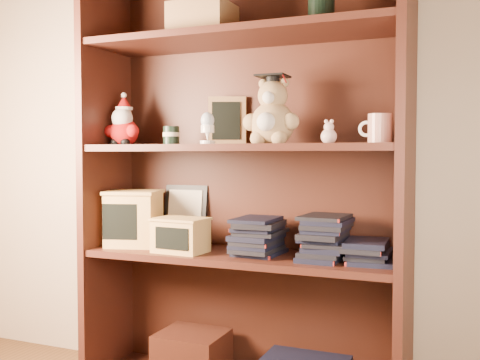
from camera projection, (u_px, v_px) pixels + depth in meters
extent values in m
cube|color=tan|center=(286.00, 67.00, 2.17)|extent=(3.00, 0.04, 2.50)
cube|color=#3F1B12|center=(107.00, 182.00, 2.28)|extent=(0.03, 0.35, 1.60)
cube|color=#3F1B12|center=(406.00, 189.00, 1.83)|extent=(0.03, 0.35, 1.60)
cube|color=#3B190F|center=(256.00, 183.00, 2.20)|extent=(1.20, 0.02, 1.60)
cube|color=#3F1B12|center=(240.00, 37.00, 2.03)|extent=(1.14, 0.33, 0.02)
cube|color=#3B190F|center=(192.00, 355.00, 2.16)|extent=(0.25, 0.22, 0.18)
cube|color=#9E7547|center=(203.00, 21.00, 2.08)|extent=(0.22, 0.18, 0.12)
cylinder|color=black|center=(321.00, 10.00, 1.91)|extent=(0.09, 0.09, 0.11)
cube|color=#3F1B12|center=(240.00, 257.00, 2.06)|extent=(1.14, 0.33, 0.02)
cube|color=#3F1B12|center=(240.00, 148.00, 2.04)|extent=(1.14, 0.33, 0.02)
sphere|color=#A50F0F|center=(124.00, 132.00, 2.23)|extent=(0.11, 0.11, 0.11)
sphere|color=#A50F0F|center=(111.00, 131.00, 2.24)|extent=(0.05, 0.05, 0.05)
sphere|color=#A50F0F|center=(132.00, 131.00, 2.20)|extent=(0.05, 0.05, 0.05)
sphere|color=black|center=(115.00, 142.00, 2.22)|extent=(0.04, 0.04, 0.04)
sphere|color=black|center=(125.00, 142.00, 2.20)|extent=(0.04, 0.04, 0.04)
sphere|color=white|center=(122.00, 118.00, 2.22)|extent=(0.08, 0.08, 0.08)
sphere|color=#D8B293|center=(124.00, 114.00, 2.23)|extent=(0.06, 0.06, 0.06)
cone|color=#A50F0F|center=(124.00, 102.00, 2.23)|extent=(0.06, 0.06, 0.06)
sphere|color=white|center=(124.00, 95.00, 2.23)|extent=(0.02, 0.02, 0.02)
cylinder|color=white|center=(124.00, 108.00, 2.23)|extent=(0.07, 0.07, 0.01)
cylinder|color=black|center=(171.00, 136.00, 2.15)|extent=(0.06, 0.06, 0.07)
cylinder|color=beige|center=(171.00, 135.00, 2.15)|extent=(0.06, 0.06, 0.02)
cube|color=#9E7547|center=(227.00, 121.00, 2.18)|extent=(0.14, 0.07, 0.19)
cube|color=black|center=(226.00, 121.00, 2.17)|extent=(0.10, 0.04, 0.15)
cube|color=#9E7547|center=(231.00, 141.00, 2.22)|extent=(0.08, 0.08, 0.01)
cylinder|color=white|center=(208.00, 142.00, 2.01)|extent=(0.05, 0.05, 0.01)
cone|color=white|center=(208.00, 136.00, 2.01)|extent=(0.02, 0.02, 0.04)
cylinder|color=white|center=(208.00, 129.00, 2.01)|extent=(0.05, 0.05, 0.03)
ellipsoid|color=silver|center=(208.00, 120.00, 2.01)|extent=(0.05, 0.05, 0.06)
sphere|color=tan|center=(273.00, 124.00, 1.99)|extent=(0.16, 0.16, 0.16)
sphere|color=white|center=(266.00, 122.00, 1.93)|extent=(0.07, 0.07, 0.07)
sphere|color=tan|center=(251.00, 122.00, 2.00)|extent=(0.06, 0.06, 0.06)
sphere|color=tan|center=(290.00, 121.00, 1.94)|extent=(0.06, 0.06, 0.06)
sphere|color=tan|center=(258.00, 138.00, 1.97)|extent=(0.06, 0.06, 0.06)
sphere|color=tan|center=(279.00, 138.00, 1.94)|extent=(0.06, 0.06, 0.06)
sphere|color=tan|center=(273.00, 95.00, 1.99)|extent=(0.11, 0.11, 0.11)
sphere|color=white|center=(268.00, 97.00, 1.95)|extent=(0.04, 0.04, 0.04)
sphere|color=tan|center=(264.00, 84.00, 2.01)|extent=(0.04, 0.04, 0.04)
sphere|color=tan|center=(284.00, 83.00, 1.98)|extent=(0.04, 0.04, 0.04)
cylinder|color=black|center=(273.00, 80.00, 1.98)|extent=(0.05, 0.05, 0.02)
cube|color=black|center=(273.00, 76.00, 1.98)|extent=(0.11, 0.11, 0.01)
cylinder|color=#A50F0F|center=(284.00, 78.00, 1.94)|extent=(0.00, 0.05, 0.03)
sphere|color=beige|center=(329.00, 137.00, 1.92)|extent=(0.06, 0.06, 0.06)
sphere|color=beige|center=(329.00, 127.00, 1.91)|extent=(0.04, 0.04, 0.04)
sphere|color=beige|center=(326.00, 121.00, 1.92)|extent=(0.01, 0.01, 0.01)
sphere|color=beige|center=(332.00, 121.00, 1.91)|extent=(0.01, 0.01, 0.01)
cylinder|color=silver|center=(380.00, 129.00, 1.85)|extent=(0.08, 0.08, 0.10)
torus|color=white|center=(366.00, 129.00, 1.87)|extent=(0.05, 0.01, 0.05)
cube|color=black|center=(186.00, 214.00, 2.30)|extent=(0.19, 0.05, 0.24)
cube|color=beige|center=(184.00, 214.00, 2.29)|extent=(0.15, 0.03, 0.20)
cube|color=#DAAA59|center=(134.00, 219.00, 2.23)|extent=(0.23, 0.23, 0.21)
cube|color=black|center=(120.00, 222.00, 2.14)|extent=(0.13, 0.04, 0.14)
cube|color=#DAAA59|center=(134.00, 192.00, 2.23)|extent=(0.25, 0.25, 0.01)
cube|color=#DAAA59|center=(181.00, 236.00, 2.08)|extent=(0.20, 0.14, 0.12)
cube|color=black|center=(172.00, 239.00, 2.02)|extent=(0.14, 0.01, 0.08)
cube|color=#DAAA59|center=(181.00, 219.00, 2.08)|extent=(0.21, 0.15, 0.01)
cube|color=black|center=(258.00, 252.00, 2.03)|extent=(0.14, 0.20, 0.02)
cube|color=black|center=(258.00, 248.00, 2.03)|extent=(0.14, 0.20, 0.02)
cube|color=black|center=(258.00, 244.00, 2.03)|extent=(0.14, 0.20, 0.02)
cube|color=black|center=(258.00, 239.00, 2.03)|extent=(0.14, 0.20, 0.02)
cube|color=black|center=(258.00, 235.00, 2.03)|extent=(0.14, 0.20, 0.02)
cube|color=black|center=(258.00, 230.00, 2.03)|extent=(0.14, 0.20, 0.02)
cube|color=black|center=(258.00, 226.00, 2.03)|extent=(0.14, 0.20, 0.02)
cube|color=black|center=(258.00, 222.00, 2.03)|extent=(0.14, 0.20, 0.02)
cube|color=black|center=(258.00, 217.00, 2.03)|extent=(0.14, 0.20, 0.02)
cube|color=black|center=(325.00, 257.00, 1.94)|extent=(0.14, 0.20, 0.02)
cube|color=black|center=(325.00, 253.00, 1.94)|extent=(0.14, 0.20, 0.02)
cube|color=black|center=(325.00, 248.00, 1.94)|extent=(0.14, 0.20, 0.02)
cube|color=black|center=(326.00, 243.00, 1.94)|extent=(0.14, 0.20, 0.02)
cube|color=black|center=(326.00, 239.00, 1.94)|extent=(0.14, 0.20, 0.02)
cube|color=black|center=(326.00, 234.00, 1.93)|extent=(0.14, 0.20, 0.02)
cube|color=black|center=(326.00, 230.00, 1.93)|extent=(0.14, 0.20, 0.02)
cube|color=black|center=(326.00, 225.00, 1.93)|extent=(0.14, 0.20, 0.02)
cube|color=black|center=(326.00, 220.00, 1.93)|extent=(0.14, 0.20, 0.02)
cube|color=black|center=(326.00, 216.00, 1.93)|extent=(0.14, 0.20, 0.02)
cube|color=black|center=(369.00, 260.00, 1.88)|extent=(0.14, 0.20, 0.02)
cube|color=black|center=(369.00, 256.00, 1.88)|extent=(0.14, 0.20, 0.02)
cube|color=black|center=(369.00, 251.00, 1.88)|extent=(0.14, 0.20, 0.02)
cube|color=black|center=(369.00, 246.00, 1.88)|extent=(0.14, 0.20, 0.02)
cube|color=black|center=(369.00, 241.00, 1.88)|extent=(0.14, 0.20, 0.02)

